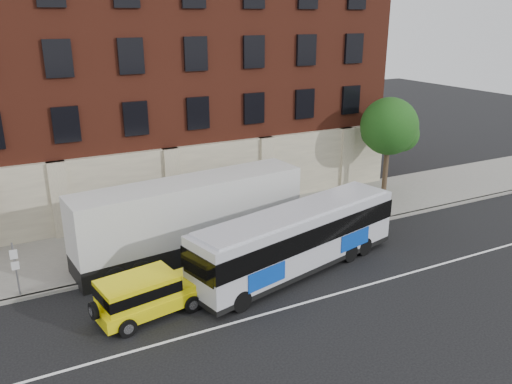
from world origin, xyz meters
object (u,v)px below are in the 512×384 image
sign_pole (16,267)px  city_bus (298,237)px  yellow_suv (145,293)px  shipping_container (191,218)px  street_tree (390,128)px

sign_pole → city_bus: (11.51, -3.03, 0.19)m
yellow_suv → shipping_container: (3.55, 4.36, 0.89)m
street_tree → yellow_suv: street_tree is taller
yellow_suv → shipping_container: 5.69m
shipping_container → yellow_suv: bearing=-129.1°
sign_pole → shipping_container: 7.89m
street_tree → yellow_suv: (-17.75, -6.95, -3.43)m
street_tree → shipping_container: (-14.20, -2.59, -2.54)m
sign_pole → city_bus: 11.90m
shipping_container → city_bus: bearing=-45.8°
city_bus → yellow_suv: size_ratio=2.43×
city_bus → yellow_suv: (-7.21, -0.59, -0.67)m
sign_pole → yellow_suv: bearing=-40.1°
city_bus → yellow_suv: bearing=-175.3°
sign_pole → street_tree: bearing=8.6°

